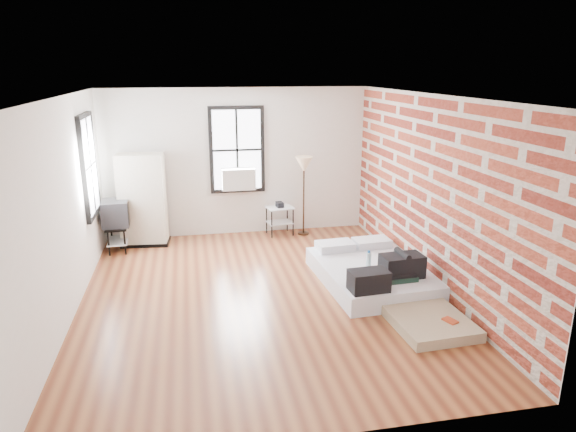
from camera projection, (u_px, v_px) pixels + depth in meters
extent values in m
plane|color=#612C19|center=(261.00, 296.00, 7.36)|extent=(6.00, 6.00, 0.00)
cube|color=silver|center=(237.00, 163.00, 9.79)|extent=(5.00, 0.01, 2.80)
cube|color=silver|center=(311.00, 294.00, 4.14)|extent=(5.00, 0.01, 2.80)
cube|color=silver|center=(64.00, 211.00, 6.50)|extent=(0.01, 6.00, 2.80)
cube|color=maroon|center=(430.00, 193.00, 7.43)|extent=(0.02, 6.00, 2.80)
cube|color=white|center=(257.00, 96.00, 6.57)|extent=(5.00, 6.00, 0.01)
cube|color=white|center=(237.00, 150.00, 9.67)|extent=(0.90, 0.02, 1.50)
cube|color=black|center=(211.00, 151.00, 9.60)|extent=(0.07, 0.08, 1.64)
cube|color=black|center=(262.00, 149.00, 9.78)|extent=(0.07, 0.08, 1.64)
cube|color=black|center=(236.00, 108.00, 9.47)|extent=(0.90, 0.08, 0.07)
cube|color=black|center=(238.00, 190.00, 9.91)|extent=(0.90, 0.08, 0.07)
cube|color=black|center=(237.00, 150.00, 9.66)|extent=(0.04, 0.02, 1.50)
cube|color=black|center=(237.00, 150.00, 9.66)|extent=(0.90, 0.02, 0.04)
cube|color=silver|center=(238.00, 179.00, 9.71)|extent=(0.62, 0.30, 0.40)
cube|color=white|center=(90.00, 166.00, 8.14)|extent=(0.02, 0.90, 1.50)
cube|color=black|center=(83.00, 172.00, 7.68)|extent=(0.08, 0.07, 1.64)
cube|color=black|center=(94.00, 161.00, 8.59)|extent=(0.08, 0.07, 1.64)
cube|color=black|center=(83.00, 116.00, 7.91)|extent=(0.08, 0.90, 0.07)
cube|color=black|center=(94.00, 213.00, 8.35)|extent=(0.08, 0.90, 0.07)
cube|color=black|center=(91.00, 166.00, 8.14)|extent=(0.02, 0.04, 1.50)
cube|color=black|center=(91.00, 166.00, 8.14)|extent=(0.02, 0.90, 0.04)
cube|color=white|center=(373.00, 274.00, 7.79)|extent=(1.64, 2.15, 0.27)
cube|color=white|center=(335.00, 246.00, 8.41)|extent=(0.62, 0.42, 0.13)
cube|color=white|center=(372.00, 243.00, 8.57)|extent=(0.62, 0.42, 0.13)
cube|color=black|center=(402.00, 266.00, 7.31)|extent=(0.62, 0.38, 0.32)
cylinder|color=black|center=(403.00, 254.00, 7.26)|extent=(0.11, 0.38, 0.09)
cube|color=black|center=(369.00, 281.00, 6.86)|extent=(0.54, 0.36, 0.28)
cylinder|color=#BDE3F3|center=(368.00, 260.00, 7.64)|extent=(0.08, 0.08, 0.24)
cylinder|color=blue|center=(369.00, 252.00, 7.61)|extent=(0.04, 0.04, 0.03)
cube|color=tan|center=(417.00, 310.00, 6.78)|extent=(1.00, 1.77, 0.14)
cube|color=#16322A|center=(391.00, 280.00, 7.30)|extent=(0.66, 0.49, 0.20)
cube|color=black|center=(391.00, 273.00, 7.27)|extent=(0.62, 0.45, 0.04)
cube|color=#A8391B|center=(450.00, 321.00, 6.33)|extent=(0.18, 0.21, 0.02)
cube|color=black|center=(146.00, 242.00, 9.52)|extent=(0.89, 0.57, 0.06)
cube|color=beige|center=(142.00, 198.00, 9.28)|extent=(0.85, 0.53, 1.62)
cylinder|color=black|center=(272.00, 225.00, 9.76)|extent=(0.02, 0.02, 0.54)
cylinder|color=black|center=(293.00, 222.00, 9.90)|extent=(0.02, 0.02, 0.54)
cylinder|color=black|center=(267.00, 220.00, 10.07)|extent=(0.02, 0.02, 0.54)
cylinder|color=black|center=(287.00, 218.00, 10.21)|extent=(0.02, 0.02, 0.54)
cube|color=silver|center=(280.00, 208.00, 9.91)|extent=(0.55, 0.47, 0.02)
cube|color=silver|center=(280.00, 222.00, 9.99)|extent=(0.53, 0.44, 0.02)
cube|color=black|center=(280.00, 205.00, 9.89)|extent=(0.14, 0.19, 0.10)
cylinder|color=black|center=(303.00, 233.00, 10.08)|extent=(0.22, 0.22, 0.03)
cylinder|color=black|center=(304.00, 200.00, 9.89)|extent=(0.03, 0.03, 1.32)
cone|color=tan|center=(304.00, 164.00, 9.69)|extent=(0.33, 0.33, 0.29)
cylinder|color=black|center=(109.00, 243.00, 8.86)|extent=(0.03, 0.03, 0.45)
cylinder|color=black|center=(125.00, 242.00, 8.92)|extent=(0.03, 0.03, 0.45)
cylinder|color=black|center=(112.00, 234.00, 9.37)|extent=(0.03, 0.03, 0.45)
cylinder|color=black|center=(127.00, 233.00, 9.42)|extent=(0.03, 0.03, 0.45)
cube|color=black|center=(117.00, 226.00, 9.08)|extent=(0.38, 0.66, 0.03)
cube|color=silver|center=(118.00, 240.00, 9.16)|extent=(0.36, 0.64, 0.02)
cube|color=black|center=(116.00, 213.00, 9.01)|extent=(0.47, 0.54, 0.45)
cube|color=black|center=(129.00, 212.00, 9.06)|extent=(0.04, 0.43, 0.36)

